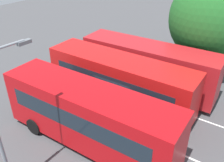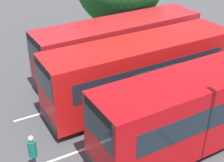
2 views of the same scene
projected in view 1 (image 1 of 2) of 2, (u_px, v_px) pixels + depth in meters
name	position (u px, v px, depth m)	size (l,w,h in m)	color
ground_plane	(120.00, 107.00, 16.49)	(65.22, 65.22, 0.00)	#424244
bus_far_left	(148.00, 66.00, 17.72)	(9.96, 3.13, 3.41)	#AD191E
bus_center_left	(119.00, 81.00, 15.82)	(9.92, 2.91, 3.41)	red
bus_center_right	(88.00, 115.00, 12.77)	(9.94, 3.03, 3.41)	#B70C11
pedestrian	(28.00, 79.00, 17.59)	(0.37, 0.37, 1.81)	#232833
depot_tree	(211.00, 19.00, 18.26)	(6.19, 5.57, 7.86)	#4C3823
lane_stripe_outer_left	(134.00, 96.00, 17.69)	(12.88, 0.12, 0.01)	silver
lane_stripe_inner_left	(104.00, 121.00, 15.30)	(12.88, 0.12, 0.01)	silver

